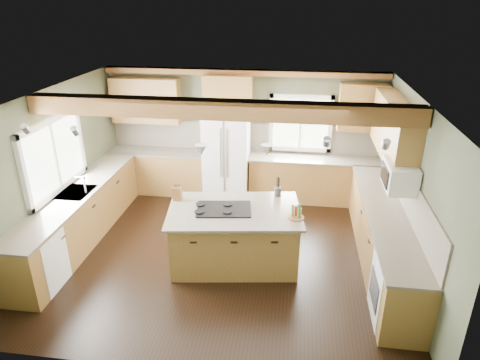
# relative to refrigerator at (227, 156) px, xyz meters

# --- Properties ---
(floor) EXTENTS (5.60, 5.60, 0.00)m
(floor) POSITION_rel_refrigerator_xyz_m (0.30, -2.12, -0.90)
(floor) COLOR black
(floor) RESTS_ON ground
(ceiling) EXTENTS (5.60, 5.60, 0.00)m
(ceiling) POSITION_rel_refrigerator_xyz_m (0.30, -2.12, 1.70)
(ceiling) COLOR silver
(ceiling) RESTS_ON wall_back
(wall_back) EXTENTS (5.60, 0.00, 5.60)m
(wall_back) POSITION_rel_refrigerator_xyz_m (0.30, 0.38, 0.40)
(wall_back) COLOR #404631
(wall_back) RESTS_ON ground
(wall_left) EXTENTS (0.00, 5.00, 5.00)m
(wall_left) POSITION_rel_refrigerator_xyz_m (-2.50, -2.12, 0.40)
(wall_left) COLOR #404631
(wall_left) RESTS_ON ground
(wall_right) EXTENTS (0.00, 5.00, 5.00)m
(wall_right) POSITION_rel_refrigerator_xyz_m (3.10, -2.12, 0.40)
(wall_right) COLOR #404631
(wall_right) RESTS_ON ground
(ceiling_beam) EXTENTS (5.55, 0.26, 0.26)m
(ceiling_beam) POSITION_rel_refrigerator_xyz_m (0.30, -2.34, 1.57)
(ceiling_beam) COLOR brown
(ceiling_beam) RESTS_ON ceiling
(soffit_trim) EXTENTS (5.55, 0.20, 0.10)m
(soffit_trim) POSITION_rel_refrigerator_xyz_m (0.30, 0.28, 1.64)
(soffit_trim) COLOR brown
(soffit_trim) RESTS_ON ceiling
(backsplash_back) EXTENTS (5.58, 0.03, 0.58)m
(backsplash_back) POSITION_rel_refrigerator_xyz_m (0.30, 0.36, 0.31)
(backsplash_back) COLOR brown
(backsplash_back) RESTS_ON wall_back
(backsplash_right) EXTENTS (0.03, 3.70, 0.58)m
(backsplash_right) POSITION_rel_refrigerator_xyz_m (3.08, -2.07, 0.31)
(backsplash_right) COLOR brown
(backsplash_right) RESTS_ON wall_right
(base_cab_back_left) EXTENTS (2.02, 0.60, 0.88)m
(base_cab_back_left) POSITION_rel_refrigerator_xyz_m (-1.49, 0.08, -0.46)
(base_cab_back_left) COLOR brown
(base_cab_back_left) RESTS_ON floor
(counter_back_left) EXTENTS (2.06, 0.64, 0.04)m
(counter_back_left) POSITION_rel_refrigerator_xyz_m (-1.49, 0.08, 0.00)
(counter_back_left) COLOR #4B4337
(counter_back_left) RESTS_ON base_cab_back_left
(base_cab_back_right) EXTENTS (2.62, 0.60, 0.88)m
(base_cab_back_right) POSITION_rel_refrigerator_xyz_m (1.79, 0.08, -0.46)
(base_cab_back_right) COLOR brown
(base_cab_back_right) RESTS_ON floor
(counter_back_right) EXTENTS (2.66, 0.64, 0.04)m
(counter_back_right) POSITION_rel_refrigerator_xyz_m (1.79, 0.08, 0.00)
(counter_back_right) COLOR #4B4337
(counter_back_right) RESTS_ON base_cab_back_right
(base_cab_left) EXTENTS (0.60, 3.70, 0.88)m
(base_cab_left) POSITION_rel_refrigerator_xyz_m (-2.20, -2.07, -0.46)
(base_cab_left) COLOR brown
(base_cab_left) RESTS_ON floor
(counter_left) EXTENTS (0.64, 3.74, 0.04)m
(counter_left) POSITION_rel_refrigerator_xyz_m (-2.20, -2.07, 0.00)
(counter_left) COLOR #4B4337
(counter_left) RESTS_ON base_cab_left
(base_cab_right) EXTENTS (0.60, 3.70, 0.88)m
(base_cab_right) POSITION_rel_refrigerator_xyz_m (2.80, -2.07, -0.46)
(base_cab_right) COLOR brown
(base_cab_right) RESTS_ON floor
(counter_right) EXTENTS (0.64, 3.74, 0.04)m
(counter_right) POSITION_rel_refrigerator_xyz_m (2.80, -2.07, 0.00)
(counter_right) COLOR #4B4337
(counter_right) RESTS_ON base_cab_right
(upper_cab_back_left) EXTENTS (1.40, 0.35, 0.90)m
(upper_cab_back_left) POSITION_rel_refrigerator_xyz_m (-1.69, 0.21, 1.05)
(upper_cab_back_left) COLOR brown
(upper_cab_back_left) RESTS_ON wall_back
(upper_cab_over_fridge) EXTENTS (0.96, 0.35, 0.70)m
(upper_cab_over_fridge) POSITION_rel_refrigerator_xyz_m (-0.00, 0.21, 1.25)
(upper_cab_over_fridge) COLOR brown
(upper_cab_over_fridge) RESTS_ON wall_back
(upper_cab_right) EXTENTS (0.35, 2.20, 0.90)m
(upper_cab_right) POSITION_rel_refrigerator_xyz_m (2.92, -1.22, 1.05)
(upper_cab_right) COLOR brown
(upper_cab_right) RESTS_ON wall_right
(upper_cab_back_corner) EXTENTS (0.90, 0.35, 0.90)m
(upper_cab_back_corner) POSITION_rel_refrigerator_xyz_m (2.60, 0.21, 1.05)
(upper_cab_back_corner) COLOR brown
(upper_cab_back_corner) RESTS_ON wall_back
(window_left) EXTENTS (0.04, 1.60, 1.05)m
(window_left) POSITION_rel_refrigerator_xyz_m (-2.48, -2.07, 0.65)
(window_left) COLOR white
(window_left) RESTS_ON wall_left
(window_back) EXTENTS (1.10, 0.04, 1.00)m
(window_back) POSITION_rel_refrigerator_xyz_m (1.45, 0.36, 0.65)
(window_back) COLOR white
(window_back) RESTS_ON wall_back
(sink) EXTENTS (0.50, 0.65, 0.03)m
(sink) POSITION_rel_refrigerator_xyz_m (-2.20, -2.07, 0.01)
(sink) COLOR #262628
(sink) RESTS_ON counter_left
(faucet) EXTENTS (0.02, 0.02, 0.28)m
(faucet) POSITION_rel_refrigerator_xyz_m (-2.02, -2.07, 0.15)
(faucet) COLOR #B2B2B7
(faucet) RESTS_ON sink
(dishwasher) EXTENTS (0.60, 0.60, 0.84)m
(dishwasher) POSITION_rel_refrigerator_xyz_m (-2.19, -3.37, -0.47)
(dishwasher) COLOR white
(dishwasher) RESTS_ON floor
(oven) EXTENTS (0.60, 0.72, 0.84)m
(oven) POSITION_rel_refrigerator_xyz_m (2.79, -3.37, -0.47)
(oven) COLOR white
(oven) RESTS_ON floor
(microwave) EXTENTS (0.40, 0.70, 0.38)m
(microwave) POSITION_rel_refrigerator_xyz_m (2.88, -2.17, 0.65)
(microwave) COLOR white
(microwave) RESTS_ON wall_right
(pendant_left) EXTENTS (0.18, 0.18, 0.16)m
(pendant_left) POSITION_rel_refrigerator_xyz_m (0.04, -2.40, 0.98)
(pendant_left) COLOR #B2B2B7
(pendant_left) RESTS_ON ceiling
(pendant_right) EXTENTS (0.18, 0.18, 0.16)m
(pendant_right) POSITION_rel_refrigerator_xyz_m (0.97, -2.27, 0.98)
(pendant_right) COLOR #B2B2B7
(pendant_right) RESTS_ON ceiling
(refrigerator) EXTENTS (0.90, 0.74, 1.80)m
(refrigerator) POSITION_rel_refrigerator_xyz_m (0.00, 0.00, 0.00)
(refrigerator) COLOR white
(refrigerator) RESTS_ON floor
(island) EXTENTS (2.03, 1.40, 0.88)m
(island) POSITION_rel_refrigerator_xyz_m (0.50, -2.34, -0.46)
(island) COLOR brown
(island) RESTS_ON floor
(island_top) EXTENTS (2.17, 1.55, 0.04)m
(island_top) POSITION_rel_refrigerator_xyz_m (0.50, -2.34, 0.00)
(island_top) COLOR #4B4337
(island_top) RESTS_ON island
(cooktop) EXTENTS (0.89, 0.65, 0.02)m
(cooktop) POSITION_rel_refrigerator_xyz_m (0.35, -2.36, 0.03)
(cooktop) COLOR black
(cooktop) RESTS_ON island_top
(knife_block) EXTENTS (0.14, 0.10, 0.22)m
(knife_block) POSITION_rel_refrigerator_xyz_m (-0.44, -2.13, 0.13)
(knife_block) COLOR brown
(knife_block) RESTS_ON island_top
(utensil_crock) EXTENTS (0.12, 0.12, 0.15)m
(utensil_crock) POSITION_rel_refrigerator_xyz_m (1.13, -1.76, 0.09)
(utensil_crock) COLOR #3B332F
(utensil_crock) RESTS_ON island_top
(bottle_tray) EXTENTS (0.26, 0.26, 0.22)m
(bottle_tray) POSITION_rel_refrigerator_xyz_m (1.44, -2.47, 0.13)
(bottle_tray) COLOR brown
(bottle_tray) RESTS_ON island_top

